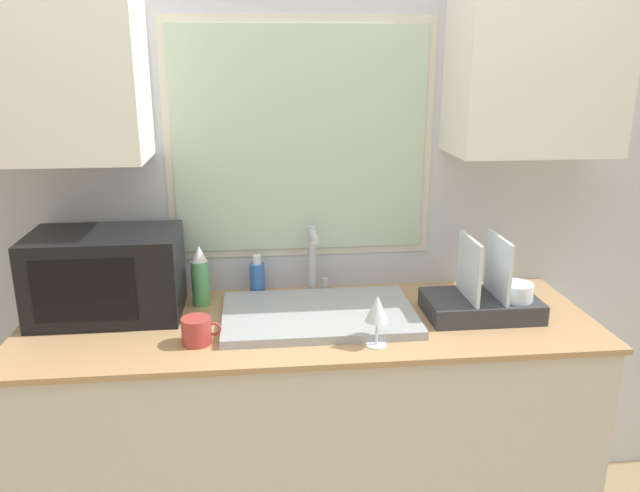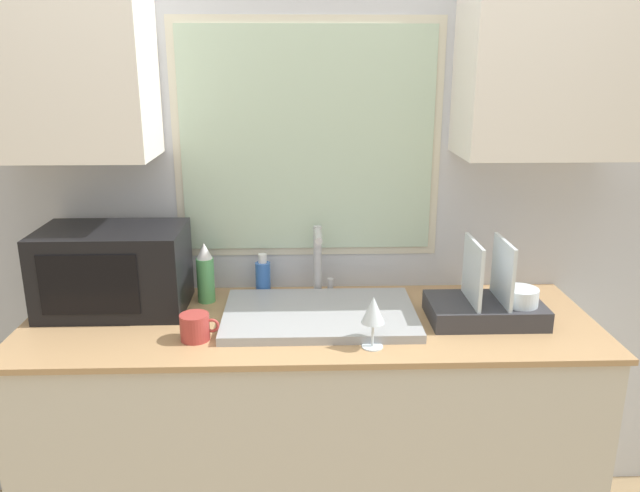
{
  "view_description": "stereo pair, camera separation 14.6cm",
  "coord_description": "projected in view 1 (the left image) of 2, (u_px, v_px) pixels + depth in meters",
  "views": [
    {
      "loc": [
        -0.18,
        -1.69,
        1.82
      ],
      "look_at": [
        0.04,
        0.3,
        1.22
      ],
      "focal_mm": 35.0,
      "sensor_mm": 36.0,
      "label": 1
    },
    {
      "loc": [
        -0.03,
        -1.7,
        1.82
      ],
      "look_at": [
        0.04,
        0.3,
        1.22
      ],
      "focal_mm": 35.0,
      "sensor_mm": 36.0,
      "label": 2
    }
  ],
  "objects": [
    {
      "name": "countertop",
      "position": [
        310.0,
        435.0,
        2.33
      ],
      "size": [
        2.0,
        0.69,
        0.94
      ],
      "color": "beige",
      "rests_on": "ground_plane"
    },
    {
      "name": "wall_back",
      "position": [
        301.0,
        171.0,
        2.36
      ],
      "size": [
        6.0,
        0.38,
        2.6
      ],
      "color": "silver",
      "rests_on": "ground_plane"
    },
    {
      "name": "sink_basin",
      "position": [
        319.0,
        315.0,
        2.2
      ],
      "size": [
        0.67,
        0.44,
        0.03
      ],
      "color": "#9EA0A5",
      "rests_on": "countertop"
    },
    {
      "name": "faucet",
      "position": [
        314.0,
        256.0,
        2.38
      ],
      "size": [
        0.08,
        0.17,
        0.27
      ],
      "color": "#B7B7BC",
      "rests_on": "countertop"
    },
    {
      "name": "microwave",
      "position": [
        107.0,
        275.0,
        2.2
      ],
      "size": [
        0.51,
        0.32,
        0.3
      ],
      "color": "black",
      "rests_on": "countertop"
    },
    {
      "name": "dish_rack",
      "position": [
        485.0,
        300.0,
        2.22
      ],
      "size": [
        0.39,
        0.24,
        0.29
      ],
      "color": "#333338",
      "rests_on": "countertop"
    },
    {
      "name": "spray_bottle",
      "position": [
        200.0,
        277.0,
        2.3
      ],
      "size": [
        0.07,
        0.07,
        0.23
      ],
      "color": "#59B266",
      "rests_on": "countertop"
    },
    {
      "name": "soap_bottle",
      "position": [
        257.0,
        278.0,
        2.41
      ],
      "size": [
        0.06,
        0.06,
        0.16
      ],
      "color": "blue",
      "rests_on": "countertop"
    },
    {
      "name": "mug_near_sink",
      "position": [
        197.0,
        331.0,
        2.0
      ],
      "size": [
        0.13,
        0.1,
        0.09
      ],
      "color": "#A53833",
      "rests_on": "countertop"
    },
    {
      "name": "wine_glass",
      "position": [
        377.0,
        310.0,
        1.96
      ],
      "size": [
        0.08,
        0.08,
        0.17
      ],
      "color": "silver",
      "rests_on": "countertop"
    }
  ]
}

